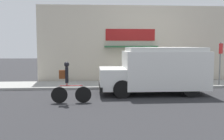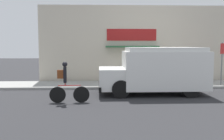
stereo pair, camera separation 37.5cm
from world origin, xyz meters
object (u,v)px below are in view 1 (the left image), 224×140
Objects in this scene: school_bus at (157,70)px; trash_bin at (155,76)px; cyclist at (68,83)px; stop_sign_post at (220,57)px.

school_bus is 3.02m from trash_bin.
school_bus is 6.15× the size of trash_bin.
cyclist is 0.71× the size of stop_sign_post.
stop_sign_post is 2.85× the size of trash_bin.
cyclist reaches higher than trash_bin.
trash_bin is (4.86, 4.81, -0.28)m from cyclist.
trash_bin is at bearing 163.67° from stop_sign_post.
cyclist is at bearing -135.31° from trash_bin.
trash_bin is (-3.59, 1.05, -1.22)m from stop_sign_post.
trash_bin is at bearing 43.48° from cyclist.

